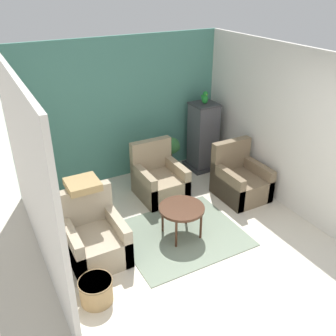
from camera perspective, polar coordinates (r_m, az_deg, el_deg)
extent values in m
plane|color=beige|center=(4.93, 9.82, -17.43)|extent=(20.00, 20.00, 0.00)
cube|color=#4C897A|center=(6.82, -6.96, 8.72)|extent=(3.89, 0.06, 2.56)
cube|color=silver|center=(4.85, -20.35, -0.95)|extent=(0.06, 3.36, 2.56)
cube|color=silver|center=(6.44, 15.28, 6.80)|extent=(0.06, 3.36, 2.56)
cube|color=gray|center=(5.65, 2.03, -10.08)|extent=(1.74, 1.50, 0.01)
cylinder|color=#472819|center=(5.38, 2.11, -6.16)|extent=(0.66, 0.66, 0.04)
cylinder|color=#472819|center=(5.29, 1.26, -10.03)|extent=(0.04, 0.04, 0.45)
cylinder|color=#472819|center=(5.47, 5.03, -8.75)|extent=(0.04, 0.04, 0.45)
cylinder|color=#472819|center=(5.58, -0.83, -7.79)|extent=(0.04, 0.04, 0.45)
cylinder|color=#472819|center=(5.75, 2.80, -6.66)|extent=(0.04, 0.04, 0.45)
cube|color=tan|center=(5.22, -10.86, -11.59)|extent=(0.74, 0.83, 0.39)
cube|color=tan|center=(5.23, -12.53, -5.46)|extent=(0.74, 0.14, 0.54)
cube|color=tan|center=(5.11, -14.30, -11.68)|extent=(0.12, 0.83, 0.58)
cube|color=tan|center=(5.24, -7.71, -9.88)|extent=(0.12, 0.83, 0.58)
cube|color=#7A664C|center=(6.56, 11.06, -2.79)|extent=(0.74, 0.83, 0.39)
cube|color=#7A664C|center=(6.58, 9.56, 2.03)|extent=(0.74, 0.14, 0.54)
cube|color=#7A664C|center=(6.34, 8.94, -2.75)|extent=(0.12, 0.83, 0.58)
cube|color=#7A664C|center=(6.70, 13.20, -1.44)|extent=(0.12, 0.83, 0.58)
cube|color=#9E896B|center=(6.45, -1.20, -2.79)|extent=(0.74, 0.83, 0.39)
cube|color=#9E896B|center=(6.51, -2.65, 2.10)|extent=(0.74, 0.14, 0.54)
cube|color=#9E896B|center=(6.29, -3.72, -2.73)|extent=(0.12, 0.83, 0.58)
cube|color=#9E896B|center=(6.53, 1.20, -1.43)|extent=(0.12, 0.83, 0.58)
cube|color=#353539|center=(7.55, 5.15, 0.47)|extent=(0.58, 0.58, 0.06)
cube|color=#4C4C51|center=(7.29, 5.36, 4.97)|extent=(0.45, 0.45, 1.22)
cube|color=#353539|center=(7.07, 5.59, 9.64)|extent=(0.47, 0.47, 0.03)
ellipsoid|color=#1E842D|center=(7.04, 5.62, 10.45)|extent=(0.11, 0.14, 0.18)
sphere|color=#1E842D|center=(7.00, 5.74, 11.18)|extent=(0.09, 0.09, 0.09)
cone|color=gold|center=(6.97, 5.93, 11.04)|extent=(0.04, 0.04, 0.04)
cone|color=#1E842D|center=(7.10, 5.34, 10.44)|extent=(0.06, 0.11, 0.15)
cylinder|color=#66605B|center=(7.29, 0.51, 0.10)|extent=(0.24, 0.24, 0.20)
cylinder|color=brown|center=(7.19, 0.52, 1.70)|extent=(0.03, 0.03, 0.25)
sphere|color=#337038|center=(7.09, 0.53, 3.43)|extent=(0.32, 0.32, 0.32)
sphere|color=#337038|center=(7.10, -0.22, 2.98)|extent=(0.19, 0.19, 0.19)
sphere|color=#337038|center=(7.12, 1.18, 3.20)|extent=(0.17, 0.17, 0.17)
cylinder|color=tan|center=(4.68, -10.89, -17.90)|extent=(0.38, 0.38, 0.30)
cylinder|color=olive|center=(4.58, -11.05, -16.66)|extent=(0.40, 0.40, 0.02)
cube|color=tan|center=(5.07, -12.89, -2.44)|extent=(0.42, 0.42, 0.10)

